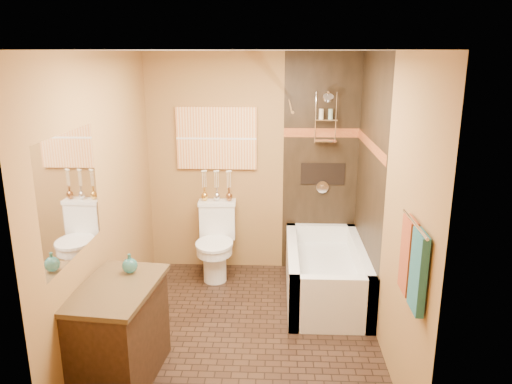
# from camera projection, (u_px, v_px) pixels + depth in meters

# --- Properties ---
(floor) EXTENTS (3.00, 3.00, 0.00)m
(floor) POSITION_uv_depth(u_px,v_px,m) (245.00, 333.00, 4.58)
(floor) COLOR black
(floor) RESTS_ON ground
(wall_left) EXTENTS (0.02, 3.00, 2.50)m
(wall_left) POSITION_uv_depth(u_px,v_px,m) (105.00, 201.00, 4.29)
(wall_left) COLOR olive
(wall_left) RESTS_ON floor
(wall_right) EXTENTS (0.02, 3.00, 2.50)m
(wall_right) POSITION_uv_depth(u_px,v_px,m) (386.00, 205.00, 4.19)
(wall_right) COLOR olive
(wall_right) RESTS_ON floor
(wall_back) EXTENTS (2.40, 0.02, 2.50)m
(wall_back) POSITION_uv_depth(u_px,v_px,m) (253.00, 164.00, 5.68)
(wall_back) COLOR olive
(wall_back) RESTS_ON floor
(wall_front) EXTENTS (2.40, 0.02, 2.50)m
(wall_front) POSITION_uv_depth(u_px,v_px,m) (226.00, 281.00, 2.80)
(wall_front) COLOR olive
(wall_front) RESTS_ON floor
(ceiling) EXTENTS (3.00, 3.00, 0.00)m
(ceiling) POSITION_uv_depth(u_px,v_px,m) (243.00, 50.00, 3.90)
(ceiling) COLOR silver
(ceiling) RESTS_ON wall_back
(alcove_tile_back) EXTENTS (0.85, 0.01, 2.50)m
(alcove_tile_back) POSITION_uv_depth(u_px,v_px,m) (321.00, 165.00, 5.64)
(alcove_tile_back) COLOR black
(alcove_tile_back) RESTS_ON wall_back
(alcove_tile_right) EXTENTS (0.01, 1.50, 2.50)m
(alcove_tile_right) POSITION_uv_depth(u_px,v_px,m) (369.00, 182.00, 4.91)
(alcove_tile_right) COLOR black
(alcove_tile_right) RESTS_ON wall_right
(mosaic_band_back) EXTENTS (0.85, 0.01, 0.10)m
(mosaic_band_back) POSITION_uv_depth(u_px,v_px,m) (322.00, 133.00, 5.53)
(mosaic_band_back) COLOR maroon
(mosaic_band_back) RESTS_ON alcove_tile_back
(mosaic_band_right) EXTENTS (0.01, 1.50, 0.10)m
(mosaic_band_right) POSITION_uv_depth(u_px,v_px,m) (370.00, 145.00, 4.81)
(mosaic_band_right) COLOR maroon
(mosaic_band_right) RESTS_ON alcove_tile_right
(alcove_niche) EXTENTS (0.50, 0.01, 0.25)m
(alcove_niche) POSITION_uv_depth(u_px,v_px,m) (323.00, 174.00, 5.66)
(alcove_niche) COLOR black
(alcove_niche) RESTS_ON alcove_tile_back
(shower_fixtures) EXTENTS (0.24, 0.33, 1.16)m
(shower_fixtures) POSITION_uv_depth(u_px,v_px,m) (325.00, 130.00, 5.42)
(shower_fixtures) COLOR silver
(shower_fixtures) RESTS_ON floor
(curtain_rod) EXTENTS (0.03, 1.55, 0.03)m
(curtain_rod) POSITION_uv_depth(u_px,v_px,m) (290.00, 103.00, 4.73)
(curtain_rod) COLOR silver
(curtain_rod) RESTS_ON wall_back
(towel_bar) EXTENTS (0.02, 0.55, 0.02)m
(towel_bar) POSITION_uv_depth(u_px,v_px,m) (415.00, 224.00, 3.13)
(towel_bar) COLOR silver
(towel_bar) RESTS_ON wall_right
(towel_teal) EXTENTS (0.05, 0.22, 0.52)m
(towel_teal) POSITION_uv_depth(u_px,v_px,m) (418.00, 272.00, 3.08)
(towel_teal) COLOR #1B4E5B
(towel_teal) RESTS_ON towel_bar
(towel_rust) EXTENTS (0.05, 0.22, 0.52)m
(towel_rust) POSITION_uv_depth(u_px,v_px,m) (408.00, 255.00, 3.33)
(towel_rust) COLOR maroon
(towel_rust) RESTS_ON towel_bar
(sunset_painting) EXTENTS (0.90, 0.04, 0.70)m
(sunset_painting) POSITION_uv_depth(u_px,v_px,m) (217.00, 138.00, 5.59)
(sunset_painting) COLOR orange
(sunset_painting) RESTS_ON wall_back
(vanity_mirror) EXTENTS (0.01, 1.00, 0.90)m
(vanity_mirror) POSITION_uv_depth(u_px,v_px,m) (71.00, 196.00, 3.55)
(vanity_mirror) COLOR white
(vanity_mirror) RESTS_ON wall_left
(bathtub) EXTENTS (0.80, 1.50, 0.55)m
(bathtub) POSITION_uv_depth(u_px,v_px,m) (326.00, 277.00, 5.21)
(bathtub) COLOR white
(bathtub) RESTS_ON floor
(toilet) EXTENTS (0.43, 0.64, 0.84)m
(toilet) POSITION_uv_depth(u_px,v_px,m) (216.00, 241.00, 5.64)
(toilet) COLOR white
(toilet) RESTS_ON floor
(vanity) EXTENTS (0.64, 0.95, 0.80)m
(vanity) POSITION_uv_depth(u_px,v_px,m) (119.00, 333.00, 3.84)
(vanity) COLOR black
(vanity) RESTS_ON floor
(teal_bottle) EXTENTS (0.15, 0.15, 0.19)m
(teal_bottle) POSITION_uv_depth(u_px,v_px,m) (130.00, 264.00, 3.94)
(teal_bottle) COLOR #246C6A
(teal_bottle) RESTS_ON vanity
(bud_vases) EXTENTS (0.35, 0.07, 0.35)m
(bud_vases) POSITION_uv_depth(u_px,v_px,m) (217.00, 185.00, 5.65)
(bud_vases) COLOR gold
(bud_vases) RESTS_ON toilet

